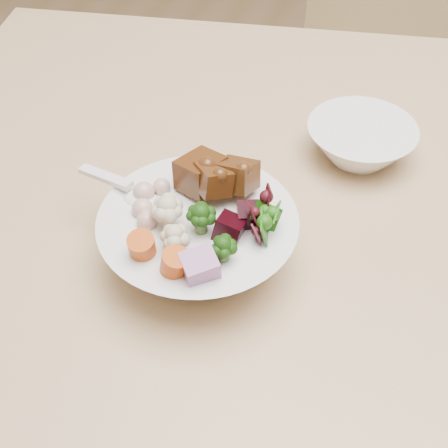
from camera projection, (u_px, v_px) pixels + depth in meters
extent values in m
cube|color=#A37B56|center=(388.00, 448.00, 1.37)|extent=(5.00, 6.00, 0.01)
cylinder|color=tan|center=(81.00, 201.00, 1.38)|extent=(0.06, 0.06, 0.73)
cube|color=tan|center=(349.00, 128.00, 1.48)|extent=(0.45, 0.45, 0.04)
cube|color=tan|center=(389.00, 10.00, 1.44)|extent=(0.40, 0.09, 0.43)
cylinder|color=tan|center=(251.00, 216.00, 1.58)|extent=(0.03, 0.03, 0.40)
cylinder|color=tan|center=(378.00, 262.00, 1.47)|extent=(0.03, 0.03, 0.40)
cylinder|color=tan|center=(302.00, 144.00, 1.79)|extent=(0.03, 0.03, 0.40)
cylinder|color=tan|center=(417.00, 180.00, 1.68)|extent=(0.03, 0.03, 0.40)
sphere|color=black|center=(201.00, 223.00, 0.65)|extent=(0.04, 0.04, 0.04)
sphere|color=beige|center=(168.00, 217.00, 0.66)|extent=(0.04, 0.04, 0.04)
cube|color=black|center=(250.00, 217.00, 0.67)|extent=(0.04, 0.04, 0.03)
cube|color=#9C5E98|center=(200.00, 267.00, 0.61)|extent=(0.05, 0.05, 0.04)
cylinder|color=#C03C05|center=(142.00, 247.00, 0.63)|extent=(0.04, 0.04, 0.03)
sphere|color=tan|center=(143.00, 209.00, 0.68)|extent=(0.02, 0.02, 0.02)
ellipsoid|color=white|center=(141.00, 199.00, 0.70)|extent=(0.05, 0.04, 0.01)
cube|color=white|center=(105.00, 177.00, 0.72)|extent=(0.08, 0.04, 0.02)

